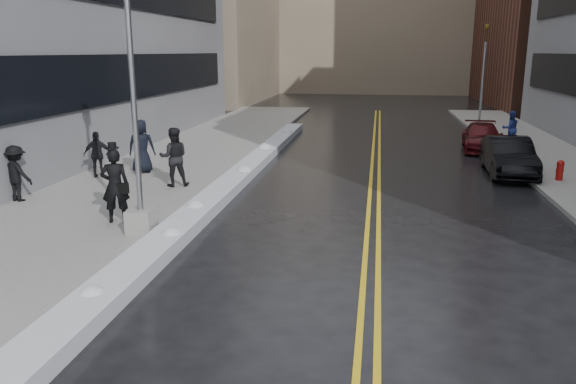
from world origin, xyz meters
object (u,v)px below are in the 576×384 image
at_px(pedestrian_e, 17,173).
at_px(pedestrian_east, 510,128).
at_px(pedestrian_fedora, 115,186).
at_px(car_black, 508,156).
at_px(pedestrian_b, 174,157).
at_px(car_maroon, 482,137).
at_px(traffic_signal, 483,73).
at_px(pedestrian_d, 98,155).
at_px(pedestrian_c, 142,146).
at_px(lamppost, 136,139).
at_px(fire_hydrant, 560,169).

distance_m(pedestrian_e, pedestrian_east, 21.66).
xyz_separation_m(pedestrian_fedora, car_black, (11.82, 8.55, -0.43)).
distance_m(pedestrian_b, car_black, 12.52).
distance_m(pedestrian_fedora, car_black, 14.59).
bearing_deg(car_maroon, car_black, -84.58).
relative_size(traffic_signal, car_maroon, 1.39).
distance_m(pedestrian_fedora, pedestrian_b, 4.25).
distance_m(pedestrian_d, car_black, 15.36).
relative_size(pedestrian_e, pedestrian_east, 1.02).
height_order(traffic_signal, pedestrian_fedora, traffic_signal).
bearing_deg(pedestrian_c, car_maroon, -163.14).
xyz_separation_m(lamppost, pedestrian_b, (-0.96, 5.00, -1.38)).
xyz_separation_m(fire_hydrant, pedestrian_fedora, (-13.32, -7.25, 0.60)).
xyz_separation_m(traffic_signal, pedestrian_e, (-16.80, -19.65, -2.39)).
bearing_deg(car_black, pedestrian_b, -158.41).
height_order(traffic_signal, pedestrian_c, traffic_signal).
height_order(lamppost, pedestrian_fedora, lamppost).
relative_size(traffic_signal, pedestrian_fedora, 2.99).
bearing_deg(car_maroon, traffic_signal, 87.32).
bearing_deg(traffic_signal, car_maroon, -98.09).
xyz_separation_m(pedestrian_east, car_maroon, (-1.37, -0.59, -0.37)).
xyz_separation_m(pedestrian_c, pedestrian_east, (15.10, 8.67, -0.16)).
height_order(pedestrian_east, car_maroon, pedestrian_east).
distance_m(pedestrian_c, pedestrian_e, 4.99).
relative_size(pedestrian_b, car_black, 0.46).
distance_m(pedestrian_c, car_black, 13.94).
xyz_separation_m(lamppost, pedestrian_d, (-4.17, 5.85, -1.55)).
height_order(lamppost, pedestrian_e, lamppost).
height_order(pedestrian_fedora, car_maroon, pedestrian_fedora).
distance_m(pedestrian_c, pedestrian_d, 1.63).
bearing_deg(pedestrian_e, pedestrian_fedora, 173.63).
distance_m(lamppost, pedestrian_fedora, 1.88).
bearing_deg(pedestrian_c, traffic_signal, -147.89).
relative_size(traffic_signal, pedestrian_b, 3.00).
distance_m(lamppost, pedestrian_c, 7.61).
bearing_deg(car_maroon, pedestrian_fedora, -124.33).
relative_size(pedestrian_east, car_maroon, 0.39).
distance_m(pedestrian_b, pedestrian_east, 16.85).
relative_size(fire_hydrant, traffic_signal, 0.12).
bearing_deg(car_black, pedestrian_d, -165.50).
bearing_deg(car_black, pedestrian_fedora, -142.62).
relative_size(traffic_signal, pedestrian_e, 3.49).
bearing_deg(pedestrian_east, pedestrian_b, 28.30).
bearing_deg(pedestrian_east, lamppost, 41.46).
relative_size(traffic_signal, pedestrian_east, 3.54).
bearing_deg(fire_hydrant, pedestrian_e, -161.91).
bearing_deg(traffic_signal, lamppost, -118.21).
relative_size(pedestrian_e, car_maroon, 0.40).
height_order(fire_hydrant, pedestrian_east, pedestrian_east).
bearing_deg(traffic_signal, pedestrian_fedora, -121.11).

